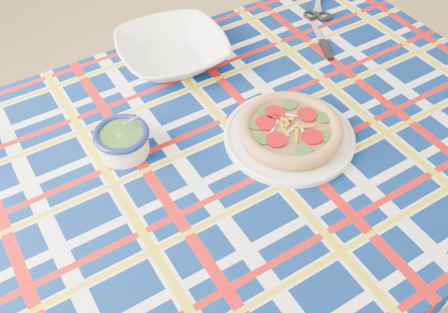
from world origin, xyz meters
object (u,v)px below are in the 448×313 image
object	(u,v)px
dining_table	(217,179)
pesto_bowl	(122,139)
main_focaccia_plate	(290,129)
serving_bowl	(172,51)

from	to	relation	value
dining_table	pesto_bowl	distance (m)	0.24
main_focaccia_plate	serving_bowl	xyz separation A→B (m)	(-0.20, 0.36, 0.01)
main_focaccia_plate	pesto_bowl	bearing A→B (deg)	170.39
serving_bowl	pesto_bowl	bearing A→B (deg)	-120.34
dining_table	serving_bowl	size ratio (longest dim) A/B	6.25
dining_table	main_focaccia_plate	bearing A→B (deg)	-12.31
main_focaccia_plate	pesto_bowl	world-z (taller)	pesto_bowl
main_focaccia_plate	serving_bowl	distance (m)	0.41
serving_bowl	dining_table	bearing A→B (deg)	-86.56
dining_table	serving_bowl	bearing A→B (deg)	77.29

